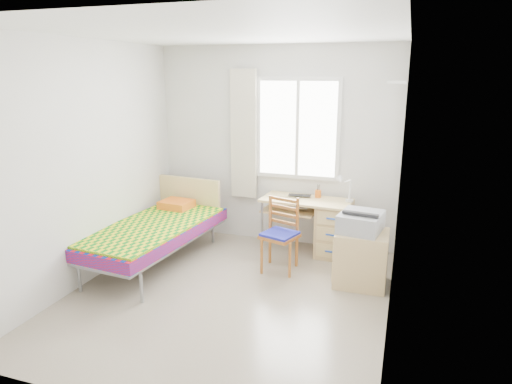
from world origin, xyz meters
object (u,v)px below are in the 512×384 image
Objects in this scene: bed at (156,229)px; chair at (282,230)px; cabinet at (361,258)px; printer at (361,221)px; desk at (328,226)px.

bed reaches higher than chair.
bed is at bearing -176.54° from cabinet.
cabinet is at bearing 9.68° from bed.
cabinet is 1.10× the size of printer.
printer reaches higher than desk.
desk is at bearing 131.89° from printer.
bed is 3.47× the size of cabinet.
bed is 1.51m from chair.
chair is at bearing 171.83° from cabinet.
chair is (1.49, 0.29, 0.06)m from bed.
printer is at bearing -52.81° from desk.
desk is 0.76m from chair.
cabinet is at bearing -52.65° from desk.
bed is 2.41m from printer.
desk is at bearing 30.75° from bed.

